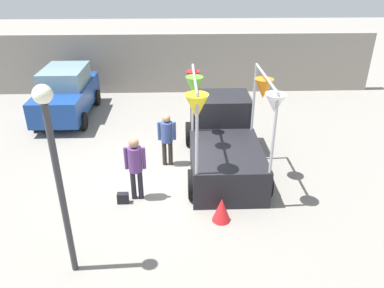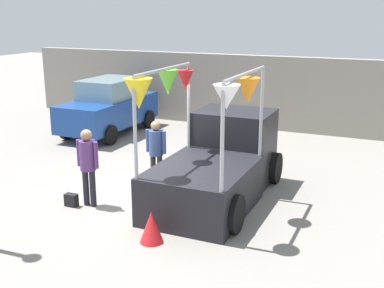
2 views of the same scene
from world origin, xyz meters
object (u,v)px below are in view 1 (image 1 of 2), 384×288
Objects in this scene: handbag at (123,198)px; street_lamp at (55,159)px; person_vendor at (167,135)px; vendor_truck at (222,138)px; folded_kite_bundle_crimson at (222,210)px; person_customer at (135,163)px; parked_car at (66,93)px.

street_lamp is (-0.67, -2.21, 2.37)m from handbag.
person_vendor reaches higher than handbag.
person_vendor is 0.42× the size of street_lamp.
vendor_truck is 2.59× the size of person_vendor.
vendor_truck reaches higher than folded_kite_bundle_crimson.
vendor_truck is 2.43× the size of person_customer.
person_customer is 6.12× the size of handbag.
folded_kite_bundle_crimson is (2.41, -0.78, 0.16)m from handbag.
vendor_truck is at bearing 50.86° from street_lamp.
parked_car reaches higher than person_vendor.
parked_car is (-5.53, 3.92, 0.09)m from vendor_truck.
person_customer is 2.40m from folded_kite_bundle_crimson.
person_customer is 2.85× the size of folded_kite_bundle_crimson.
parked_car reaches higher than handbag.
person_customer reaches higher than handbag.
folded_kite_bundle_crimson is at bearing -63.87° from person_vendor.
vendor_truck reaches higher than person_vendor.
handbag is at bearing -150.26° from person_customer.
person_customer reaches higher than person_vendor.
vendor_truck is 14.86× the size of handbag.
street_lamp is 4.05m from folded_kite_bundle_crimson.
street_lamp is (2.16, -8.07, 1.56)m from parked_car.
person_vendor is at bearing -45.18° from parked_car.
street_lamp is at bearing -75.05° from parked_car.
person_vendor is (-1.62, -0.02, 0.11)m from vendor_truck.
parked_car is 6.67× the size of folded_kite_bundle_crimson.
person_customer is 0.98m from handbag.
handbag is (2.83, -5.86, -0.80)m from parked_car.
person_customer is at bearing 29.74° from handbag.
parked_car is 5.55m from person_vendor.
parked_car is 1.04× the size of street_lamp.
person_vendor is 2.68× the size of folded_kite_bundle_crimson.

